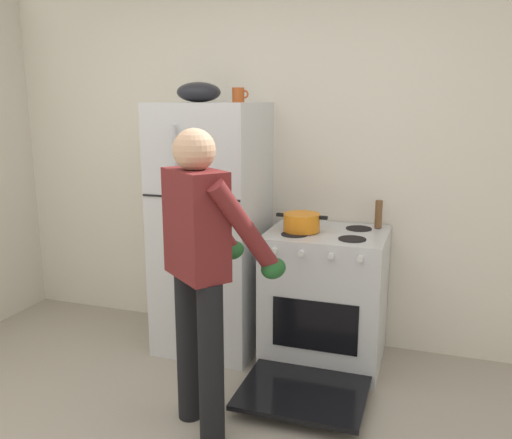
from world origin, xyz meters
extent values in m
cube|color=silver|center=(0.00, 1.95, 1.35)|extent=(6.00, 0.10, 2.70)
cube|color=silver|center=(-0.38, 1.57, 0.86)|extent=(0.68, 0.68, 1.71)
cube|color=black|center=(-0.38, 1.23, 1.13)|extent=(0.67, 0.01, 0.01)
cylinder|color=#B7B7BC|center=(-0.47, 1.20, 0.56)|extent=(0.02, 0.02, 0.62)
cylinder|color=#B7B7BC|center=(-0.47, 1.20, 1.42)|extent=(0.02, 0.02, 0.32)
cube|color=purple|center=(-0.55, 1.22, 0.71)|extent=(0.04, 0.01, 0.06)
cube|color=red|center=(-0.41, 1.22, 1.00)|extent=(0.04, 0.01, 0.06)
cube|color=yellow|center=(-0.22, 1.22, 0.48)|extent=(0.04, 0.01, 0.06)
cube|color=green|center=(-0.39, 1.22, 0.80)|extent=(0.04, 0.01, 0.06)
cube|color=silver|center=(0.42, 1.57, 0.45)|extent=(0.76, 0.64, 0.89)
cube|color=black|center=(0.42, 1.25, 0.38)|extent=(0.53, 0.01, 0.32)
cylinder|color=black|center=(0.24, 1.43, 0.90)|extent=(0.17, 0.17, 0.01)
cylinder|color=black|center=(0.60, 1.43, 0.90)|extent=(0.17, 0.17, 0.01)
cylinder|color=black|center=(0.24, 1.71, 0.90)|extent=(0.17, 0.17, 0.01)
cylinder|color=black|center=(0.60, 1.71, 0.90)|extent=(0.17, 0.17, 0.01)
cylinder|color=silver|center=(0.16, 1.23, 0.83)|extent=(0.04, 0.03, 0.04)
cylinder|color=silver|center=(0.33, 1.23, 0.83)|extent=(0.04, 0.03, 0.04)
cylinder|color=silver|center=(0.51, 1.23, 0.83)|extent=(0.04, 0.03, 0.04)
cylinder|color=silver|center=(0.68, 1.23, 0.83)|extent=(0.04, 0.03, 0.04)
cube|color=black|center=(0.42, 0.96, 0.08)|extent=(0.72, 0.57, 0.03)
cylinder|color=black|center=(-0.15, 0.66, 0.43)|extent=(0.13, 0.13, 0.86)
cylinder|color=black|center=(0.06, 0.50, 0.43)|extent=(0.13, 0.13, 0.86)
cube|color=maroon|center=(-0.05, 0.58, 1.13)|extent=(0.41, 0.38, 0.54)
sphere|color=tan|center=(-0.05, 0.58, 1.49)|extent=(0.21, 0.21, 0.21)
sphere|color=black|center=(-0.05, 0.58, 1.46)|extent=(0.15, 0.15, 0.15)
cylinder|color=maroon|center=(-0.10, 0.83, 1.12)|extent=(0.32, 0.37, 0.51)
cylinder|color=maroon|center=(0.21, 0.58, 1.12)|extent=(0.32, 0.37, 0.51)
ellipsoid|color=#1E5123|center=(0.00, 0.96, 0.90)|extent=(0.12, 0.18, 0.10)
ellipsoid|color=#1E5123|center=(0.31, 0.71, 0.90)|extent=(0.12, 0.18, 0.10)
cylinder|color=orange|center=(0.26, 1.52, 0.96)|extent=(0.24, 0.24, 0.11)
cube|color=black|center=(0.12, 1.52, 1.00)|extent=(0.05, 0.03, 0.02)
cube|color=black|center=(0.40, 1.52, 1.00)|extent=(0.05, 0.03, 0.02)
cylinder|color=#B24C1E|center=(-0.20, 1.62, 1.76)|extent=(0.08, 0.08, 0.10)
torus|color=#B24C1E|center=(-0.16, 1.62, 1.76)|extent=(0.06, 0.01, 0.06)
cylinder|color=brown|center=(0.72, 1.77, 0.99)|extent=(0.05, 0.05, 0.18)
ellipsoid|color=black|center=(-0.46, 1.57, 1.78)|extent=(0.29, 0.29, 0.13)
camera|label=1|loc=(1.06, -1.78, 1.73)|focal=37.78mm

